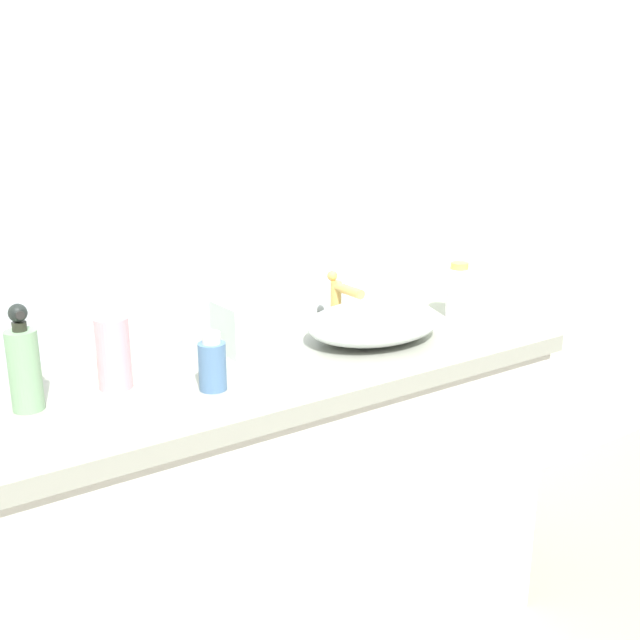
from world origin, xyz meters
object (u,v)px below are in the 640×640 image
spray_can (113,350)px  tissue_box (245,323)px  soap_dispenser (24,365)px  perfume_bottle (458,291)px  sink_basin (374,322)px  lotion_bottle (212,364)px

spray_can → tissue_box: 0.35m
soap_dispenser → perfume_bottle: (1.18, -0.01, -0.02)m
spray_can → tissue_box: size_ratio=1.09×
perfume_bottle → sink_basin: bearing=-173.9°
sink_basin → perfume_bottle: 0.33m
lotion_bottle → soap_dispenser: bearing=162.3°
soap_dispenser → lotion_bottle: size_ratio=1.72×
sink_basin → soap_dispenser: (-0.85, 0.04, 0.05)m
sink_basin → spray_can: size_ratio=2.08×
sink_basin → spray_can: bearing=175.0°
soap_dispenser → sink_basin: bearing=-2.8°
lotion_bottle → perfume_bottle: (0.82, 0.11, 0.02)m
soap_dispenser → spray_can: soap_dispenser is taller
sink_basin → tissue_box: size_ratio=2.26×
soap_dispenser → perfume_bottle: soap_dispenser is taller
soap_dispenser → lotion_bottle: 0.37m
spray_can → lotion_bottle: bearing=-37.7°
soap_dispenser → tissue_box: size_ratio=1.33×
sink_basin → soap_dispenser: 0.85m
perfume_bottle → tissue_box: (-0.64, 0.08, -0.00)m
soap_dispenser → spray_can: (0.19, 0.02, -0.01)m
soap_dispenser → lotion_bottle: bearing=-17.7°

